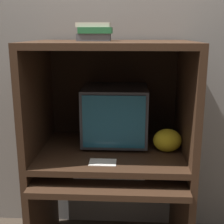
{
  "coord_description": "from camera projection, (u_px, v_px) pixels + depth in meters",
  "views": [
    {
      "loc": [
        0.1,
        -1.51,
        1.48
      ],
      "look_at": [
        0.01,
        0.34,
        1.01
      ],
      "focal_mm": 50.0,
      "sensor_mm": 36.0,
      "label": 1
    }
  ],
  "objects": [
    {
      "name": "mouse",
      "position": [
        156.0,
        173.0,
        1.82
      ],
      "size": [
        0.07,
        0.05,
        0.03
      ],
      "color": "#28282B",
      "rests_on": "desk_base"
    },
    {
      "name": "crt_monitor",
      "position": [
        115.0,
        115.0,
        2.03
      ],
      "size": [
        0.41,
        0.38,
        0.38
      ],
      "color": "#333338",
      "rests_on": "desk_monitor_shelf"
    },
    {
      "name": "snack_bag",
      "position": [
        167.0,
        140.0,
        1.92
      ],
      "size": [
        0.17,
        0.13,
        0.14
      ],
      "color": "gold",
      "rests_on": "desk_monitor_shelf"
    },
    {
      "name": "desk_base",
      "position": [
        111.0,
        200.0,
        2.01
      ],
      "size": [
        0.96,
        0.74,
        0.67
      ],
      "color": "#382316",
      "rests_on": "ground_plane"
    },
    {
      "name": "keyboard",
      "position": [
        109.0,
        172.0,
        1.84
      ],
      "size": [
        0.41,
        0.14,
        0.03
      ],
      "color": "beige",
      "rests_on": "desk_base"
    },
    {
      "name": "desk_monitor_shelf",
      "position": [
        111.0,
        153.0,
        1.98
      ],
      "size": [
        0.96,
        0.68,
        0.1
      ],
      "color": "#382316",
      "rests_on": "desk_base"
    },
    {
      "name": "paper_card",
      "position": [
        103.0,
        162.0,
        1.77
      ],
      "size": [
        0.15,
        0.1,
        0.0
      ],
      "color": "white",
      "rests_on": "desk_monitor_shelf"
    },
    {
      "name": "book_stack",
      "position": [
        94.0,
        32.0,
        1.84
      ],
      "size": [
        0.21,
        0.15,
        0.11
      ],
      "color": "#4C4C51",
      "rests_on": "hutch_upper"
    },
    {
      "name": "wall_back",
      "position": [
        114.0,
        58.0,
        2.22
      ],
      "size": [
        6.0,
        0.06,
        2.6
      ],
      "color": "gray",
      "rests_on": "ground_plane"
    },
    {
      "name": "hutch_upper",
      "position": [
        111.0,
        80.0,
        1.9
      ],
      "size": [
        0.96,
        0.68,
        0.67
      ],
      "color": "#382316",
      "rests_on": "desk_monitor_shelf"
    }
  ]
}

